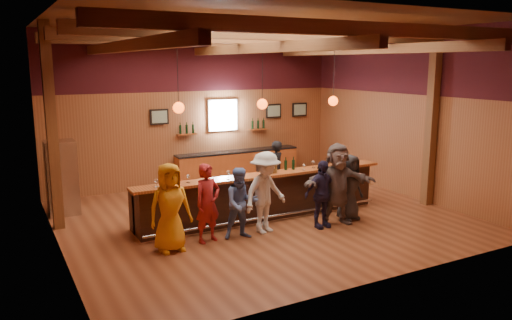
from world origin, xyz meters
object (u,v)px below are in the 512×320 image
object	(u,v)px
bartender	(275,170)
ice_bucket	(272,167)
bar_counter	(260,195)
customer_navy	(321,194)
customer_brown	(337,184)
customer_dark	(350,187)
customer_orange	(170,207)
customer_redvest	(208,203)
bottle_a	(293,164)
customer_denim	(241,203)
stainless_fridge	(62,178)
customer_white	(265,193)
back_bar_cabinet	(238,166)

from	to	relation	value
bartender	ice_bucket	distance (m)	1.78
bar_counter	customer_navy	size ratio (longest dim) A/B	4.13
customer_brown	customer_dark	world-z (taller)	customer_brown
bartender	customer_orange	bearing A→B (deg)	11.35
bar_counter	customer_redvest	xyz separation A→B (m)	(-1.76, -1.02, 0.30)
customer_dark	bottle_a	size ratio (longest dim) A/B	4.94
customer_dark	customer_navy	bearing A→B (deg)	177.76
ice_bucket	customer_denim	bearing A→B (deg)	-145.41
bar_counter	stainless_fridge	size ratio (longest dim) A/B	3.50
customer_white	customer_denim	bearing A→B (deg)	169.04
customer_redvest	customer_dark	xyz separation A→B (m)	(3.49, -0.20, -0.04)
back_bar_cabinet	customer_orange	xyz separation A→B (m)	(-3.79, -4.71, 0.40)
stainless_fridge	customer_denim	bearing A→B (deg)	-49.88
customer_orange	customer_white	distance (m)	2.15
bartender	customer_white	bearing A→B (deg)	34.90
customer_denim	bartender	bearing A→B (deg)	57.10
customer_white	bar_counter	bearing A→B (deg)	49.72
customer_denim	customer_brown	world-z (taller)	customer_brown
back_bar_cabinet	customer_white	xyz separation A→B (m)	(-1.64, -4.66, 0.41)
customer_navy	customer_dark	distance (m)	0.92
customer_dark	bartender	world-z (taller)	bartender
customer_denim	ice_bucket	world-z (taller)	customer_denim
back_bar_cabinet	stainless_fridge	distance (m)	5.43
customer_dark	bartender	distance (m)	2.44
customer_dark	bartender	bearing A→B (deg)	93.10
bar_counter	customer_navy	xyz separation A→B (m)	(0.81, -1.38, 0.24)
back_bar_cabinet	customer_redvest	distance (m)	5.47
ice_bucket	customer_brown	bearing A→B (deg)	-43.99
back_bar_cabinet	ice_bucket	distance (m)	4.09
customer_dark	bar_counter	bearing A→B (deg)	132.73
bar_counter	customer_orange	xyz separation A→B (m)	(-2.60, -1.14, 0.35)
bar_counter	back_bar_cabinet	size ratio (longest dim) A/B	1.57
stainless_fridge	ice_bucket	size ratio (longest dim) A/B	6.96
customer_orange	customer_redvest	distance (m)	0.85
customer_white	bartender	bearing A→B (deg)	37.57
customer_navy	customer_brown	bearing A→B (deg)	-2.46
customer_white	stainless_fridge	bearing A→B (deg)	118.33
bar_counter	back_bar_cabinet	xyz separation A→B (m)	(1.18, 3.57, -0.05)
bartender	ice_bucket	size ratio (longest dim) A/B	6.17
stainless_fridge	customer_orange	bearing A→B (deg)	-67.17
stainless_fridge	customer_redvest	distance (m)	4.19
bar_counter	stainless_fridge	distance (m)	4.81
back_bar_cabinet	customer_white	bearing A→B (deg)	-109.37
bottle_a	bartender	bearing A→B (deg)	77.69
customer_denim	bottle_a	bearing A→B (deg)	36.83
bartender	bottle_a	xyz separation A→B (m)	(-0.30, -1.37, 0.44)
bottle_a	customer_redvest	bearing A→B (deg)	-162.94
back_bar_cabinet	bartender	xyz separation A→B (m)	(-0.09, -2.44, 0.32)
customer_redvest	customer_navy	world-z (taller)	customer_redvest
customer_redvest	customer_brown	xyz separation A→B (m)	(3.01, -0.35, 0.12)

